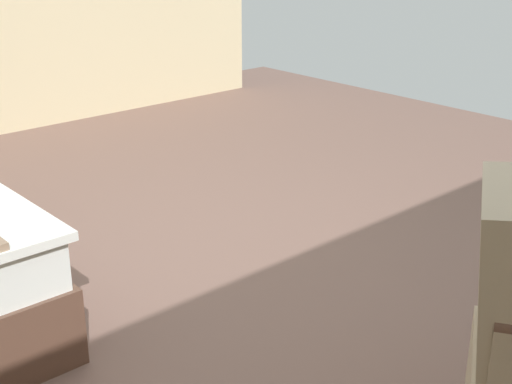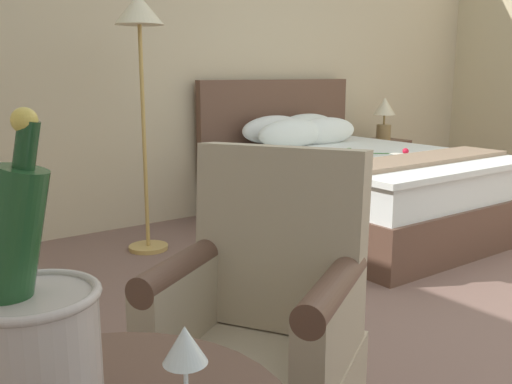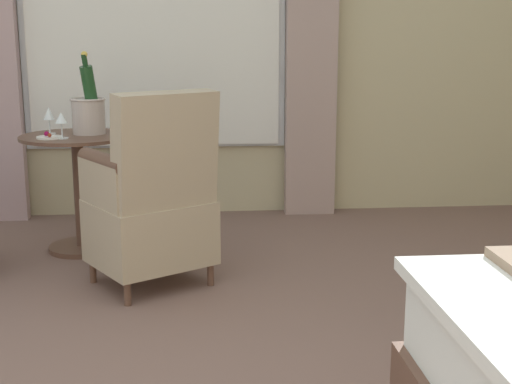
% 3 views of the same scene
% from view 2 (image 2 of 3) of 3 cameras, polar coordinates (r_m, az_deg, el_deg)
% --- Properties ---
extents(wall_headboard_side, '(6.89, 0.12, 2.94)m').
position_cam_2_polar(wall_headboard_side, '(5.15, -4.07, 14.31)').
color(wall_headboard_side, beige).
rests_on(wall_headboard_side, ground).
extents(bed, '(1.69, 2.15, 1.19)m').
position_cam_2_polar(bed, '(4.69, 9.51, 0.82)').
color(bed, brown).
rests_on(bed, ground).
extents(nightstand, '(0.45, 0.40, 0.57)m').
position_cam_2_polar(nightstand, '(6.04, 12.48, 2.41)').
color(nightstand, brown).
rests_on(nightstand, ground).
extents(bedside_lamp, '(0.22, 0.22, 0.43)m').
position_cam_2_polar(bedside_lamp, '(5.98, 12.72, 7.65)').
color(bedside_lamp, olive).
rests_on(bedside_lamp, nightstand).
extents(floor_lamp_brass, '(0.33, 0.33, 1.75)m').
position_cam_2_polar(floor_lamp_brass, '(4.01, -11.51, 14.59)').
color(floor_lamp_brass, tan).
rests_on(floor_lamp_brass, ground).
extents(champagne_bucket, '(0.21, 0.21, 0.49)m').
position_cam_2_polar(champagne_bucket, '(0.96, -21.48, -13.11)').
color(champagne_bucket, '#BCACA6').
rests_on(champagne_bucket, side_table_round).
extents(wine_glass_near_edge, '(0.07, 0.07, 0.15)m').
position_cam_2_polar(wine_glass_near_edge, '(0.93, -7.10, -15.51)').
color(wine_glass_near_edge, white).
rests_on(wine_glass_near_edge, side_table_round).
extents(armchair_by_window, '(0.73, 0.74, 1.03)m').
position_cam_2_polar(armchair_by_window, '(1.77, 0.57, -15.02)').
color(armchair_by_window, brown).
rests_on(armchair_by_window, ground).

